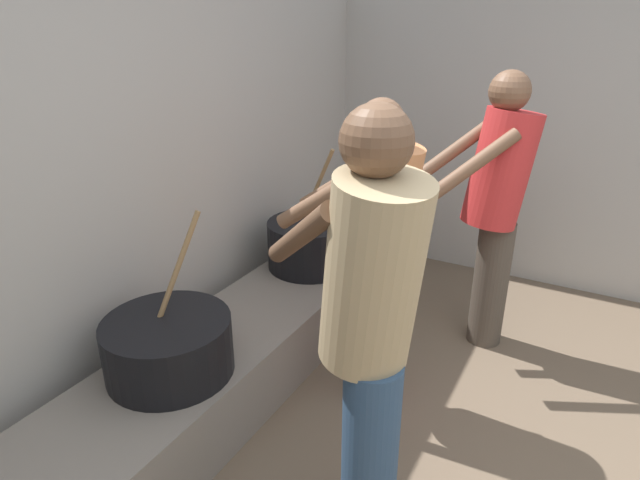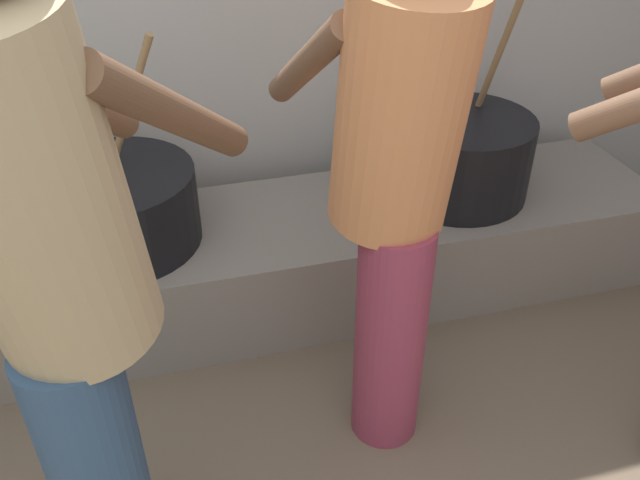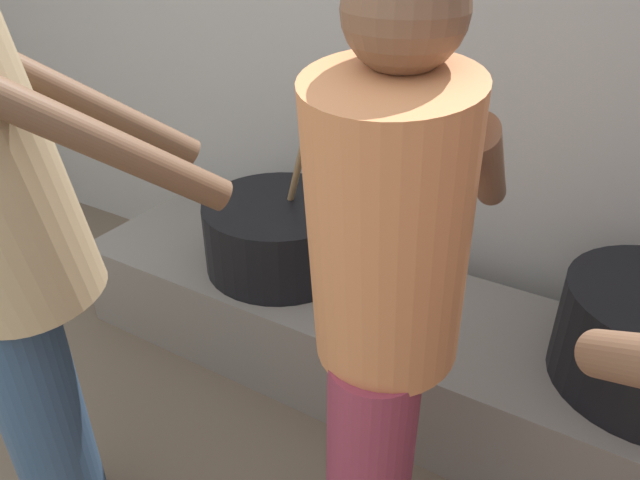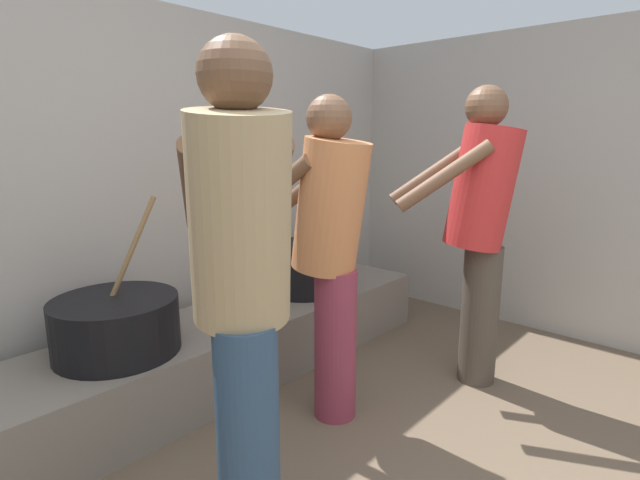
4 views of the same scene
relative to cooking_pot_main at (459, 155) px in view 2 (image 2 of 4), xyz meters
name	(u,v)px [view 2 (image 2 of 4)]	position (x,y,z in m)	size (l,w,h in m)	color
block_enclosure_rear	(67,5)	(-1.31, 0.50, 0.51)	(5.53, 0.20, 2.04)	#ADA8A0
hearth_ledge	(299,257)	(-0.62, -0.02, -0.33)	(2.77, 0.60, 0.36)	slate
cooking_pot_main	(459,155)	(0.00, 0.00, 0.00)	(0.53, 0.53, 0.75)	black
cooking_pot_secondary	(114,208)	(-1.25, -0.01, -0.02)	(0.56, 0.56, 0.71)	black
cook_in_tan_shirt	(57,279)	(-1.28, -0.98, 0.41)	(0.64, 0.73, 1.61)	navy
cook_in_orange_shirt	(396,176)	(-0.53, -0.68, 0.35)	(0.41, 0.68, 1.51)	#8C3347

